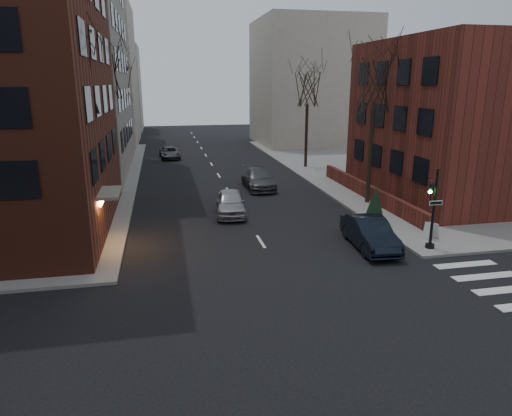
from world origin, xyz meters
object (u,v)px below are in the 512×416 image
at_px(tree_left_c, 120,83).
at_px(sandwich_board, 431,231).
at_px(traffic_signal, 432,214).
at_px(car_lane_far, 170,153).
at_px(parked_sedan, 370,233).
at_px(streetlamp_near, 112,142).
at_px(evergreen_shrub, 375,204).
at_px(tree_right_a, 375,84).
at_px(car_lane_gray, 258,179).
at_px(tree_left_b, 103,71).
at_px(streetlamp_far, 130,119).
at_px(car_lane_silver, 230,203).
at_px(tree_left_a, 75,75).
at_px(tree_right_b, 308,88).

bearing_deg(tree_left_c, sandwich_board, -59.39).
xyz_separation_m(traffic_signal, car_lane_far, (-12.03, 31.53, -1.29)).
bearing_deg(sandwich_board, parked_sedan, 161.35).
bearing_deg(car_lane_far, streetlamp_near, -106.20).
relative_size(traffic_signal, tree_left_c, 0.41).
bearing_deg(sandwich_board, evergreen_shrub, 90.50).
bearing_deg(tree_right_a, traffic_signal, -95.47).
distance_m(tree_left_c, sandwich_board, 35.37).
height_order(tree_left_c, streetlamp_near, tree_left_c).
height_order(car_lane_gray, car_lane_far, car_lane_gray).
distance_m(tree_left_b, sandwich_board, 25.06).
bearing_deg(traffic_signal, streetlamp_far, 116.06).
bearing_deg(car_lane_far, sandwich_board, -70.63).
distance_m(tree_right_a, car_lane_silver, 12.05).
distance_m(tree_left_a, parked_sedan, 16.48).
relative_size(traffic_signal, car_lane_far, 0.89).
height_order(tree_left_b, tree_left_c, tree_left_b).
height_order(tree_right_b, streetlamp_near, tree_right_b).
height_order(tree_right_a, parked_sedan, tree_right_a).
bearing_deg(evergreen_shrub, car_lane_far, 113.11).
distance_m(tree_right_b, car_lane_far, 16.96).
bearing_deg(tree_left_a, evergreen_shrub, -0.66).
bearing_deg(streetlamp_near, parked_sedan, -41.83).
distance_m(streetlamp_near, car_lane_far, 19.31).
distance_m(tree_left_c, car_lane_far, 8.79).
xyz_separation_m(streetlamp_far, car_lane_gray, (10.65, -17.70, -3.48)).
bearing_deg(streetlamp_far, tree_right_a, -54.69).
xyz_separation_m(traffic_signal, tree_right_a, (0.86, 9.01, 6.12)).
relative_size(tree_left_c, car_lane_silver, 2.14).
xyz_separation_m(tree_left_b, streetlamp_far, (0.60, 16.00, -4.68)).
bearing_deg(car_lane_silver, tree_left_c, 116.02).
bearing_deg(car_lane_gray, car_lane_far, 112.52).
xyz_separation_m(tree_right_a, tree_right_b, (0.00, 14.00, -0.44)).
relative_size(streetlamp_near, car_lane_silver, 1.38).
relative_size(streetlamp_near, sandwich_board, 7.06).
bearing_deg(tree_right_b, car_lane_gray, -129.48).
distance_m(traffic_signal, car_lane_gray, 16.29).
height_order(tree_right_b, parked_sedan, tree_right_b).
height_order(tree_left_b, evergreen_shrub, tree_left_b).
relative_size(tree_left_c, car_lane_far, 2.17).
distance_m(parked_sedan, car_lane_silver, 9.55).
relative_size(tree_right_b, car_lane_gray, 1.75).
distance_m(tree_right_a, sandwich_board, 10.75).
height_order(car_lane_silver, sandwich_board, car_lane_silver).
bearing_deg(tree_left_a, tree_right_a, 12.80).
xyz_separation_m(tree_right_a, car_lane_gray, (-6.35, 6.30, -7.27)).
bearing_deg(car_lane_far, streetlamp_far, 156.49).
relative_size(car_lane_silver, evergreen_shrub, 2.19).
bearing_deg(sandwich_board, streetlamp_far, 95.80).
distance_m(tree_left_a, car_lane_far, 28.06).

